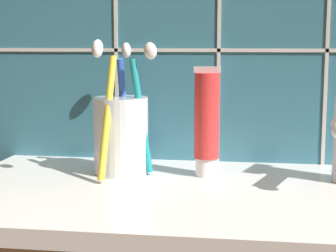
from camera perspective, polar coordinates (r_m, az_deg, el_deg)
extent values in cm
cube|color=silver|center=(67.71, 2.94, -7.25)|extent=(60.17, 33.44, 2.00)
cube|color=#336B7F|center=(82.21, 4.20, 11.71)|extent=(70.17, 1.50, 47.99)
cube|color=beige|center=(81.24, 4.11, 7.69)|extent=(70.17, 0.24, 0.50)
cube|color=beige|center=(83.46, -5.35, 11.65)|extent=(0.50, 0.24, 47.99)
cube|color=beige|center=(81.27, 5.24, 11.73)|extent=(0.50, 0.24, 47.99)
cube|color=beige|center=(81.82, 16.03, 11.42)|extent=(0.50, 0.24, 47.99)
cylinder|color=silver|center=(74.77, -4.80, -0.97)|extent=(7.27, 7.27, 10.20)
cylinder|color=teal|center=(73.45, -2.74, 1.01)|extent=(3.36, 1.58, 14.93)
ellipsoid|color=white|center=(72.30, -1.80, 7.64)|extent=(2.25, 1.71, 2.44)
cylinder|color=blue|center=(77.18, -4.53, 1.35)|extent=(0.98, 4.85, 15.02)
ellipsoid|color=white|center=(78.81, -4.26, 7.67)|extent=(1.33, 2.22, 2.56)
cylinder|color=yellow|center=(71.11, -6.19, 0.88)|extent=(1.62, 5.82, 15.45)
ellipsoid|color=white|center=(67.92, -7.18, 7.81)|extent=(1.58, 2.43, 2.61)
cylinder|color=white|center=(73.81, 3.91, -4.15)|extent=(2.80, 2.80, 2.43)
cylinder|color=red|center=(72.63, 3.97, 1.05)|extent=(3.29, 3.29, 11.07)
cube|color=silver|center=(72.11, 4.01, 5.73)|extent=(3.46, 0.36, 0.80)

